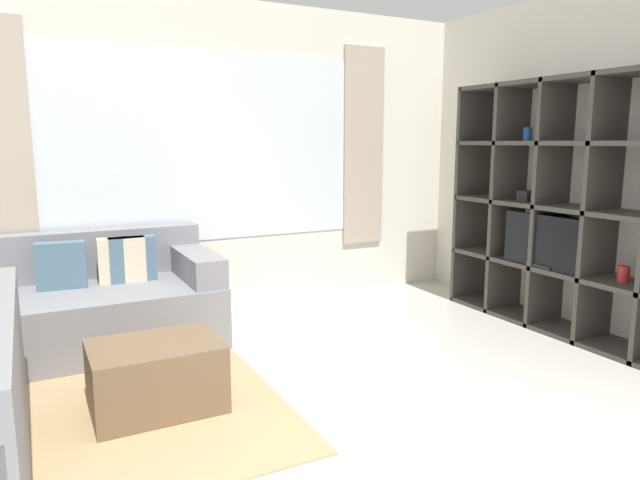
# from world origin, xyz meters

# --- Properties ---
(wall_back) EXTENTS (6.27, 0.11, 2.70)m
(wall_back) POSITION_xyz_m (0.00, 3.41, 1.36)
(wall_back) COLOR silver
(wall_back) RESTS_ON ground_plane
(wall_right) EXTENTS (0.07, 4.58, 2.70)m
(wall_right) POSITION_xyz_m (2.57, 1.69, 1.35)
(wall_right) COLOR silver
(wall_right) RESTS_ON ground_plane
(area_rug) EXTENTS (2.34, 1.97, 0.01)m
(area_rug) POSITION_xyz_m (-1.34, 1.73, 0.01)
(area_rug) COLOR tan
(area_rug) RESTS_ON ground_plane
(shelving_unit) EXTENTS (0.42, 2.31, 1.98)m
(shelving_unit) POSITION_xyz_m (2.36, 1.50, 0.98)
(shelving_unit) COLOR silver
(shelving_unit) RESTS_ON ground_plane
(couch_main) EXTENTS (1.86, 0.98, 0.82)m
(couch_main) POSITION_xyz_m (-1.09, 2.88, 0.32)
(couch_main) COLOR gray
(couch_main) RESTS_ON ground_plane
(ottoman) EXTENTS (0.70, 0.52, 0.39)m
(ottoman) POSITION_xyz_m (-0.85, 1.64, 0.20)
(ottoman) COLOR brown
(ottoman) RESTS_ON ground_plane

